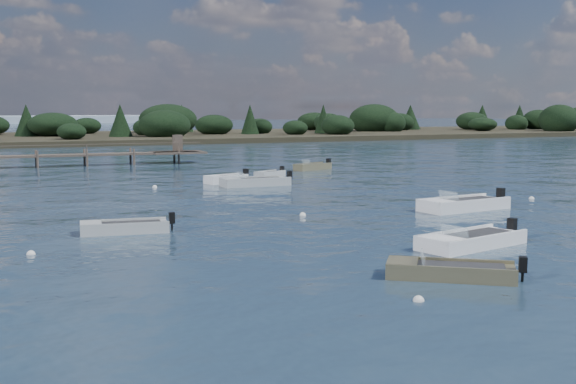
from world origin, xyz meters
name	(u,v)px	position (x,y,z in m)	size (l,w,h in m)	color
ground	(114,156)	(0.00, 60.00, 0.00)	(400.00, 400.00, 0.00)	#182939
tender_far_grey_b	(270,175)	(6.82, 31.12, 0.14)	(2.87, 2.11, 0.99)	#A1A6A7
dinghy_mid_white_b	(463,207)	(9.64, 10.74, 0.18)	(5.49, 2.54, 1.34)	white
tender_far_white	(226,181)	(2.41, 28.50, 0.17)	(3.52, 2.06, 1.18)	white
dinghy_extra_a	(255,183)	(3.66, 25.96, 0.16)	(5.06, 1.74, 1.24)	#A1A6A7
dinghy_extra_b	(313,168)	(12.69, 35.88, 0.16)	(3.94, 2.33, 1.18)	#6A6447
dinghy_mid_white_a	(471,243)	(3.72, 2.35, 0.15)	(5.14, 2.84, 1.18)	white
dinghy_mid_grey	(124,229)	(-8.06, 10.86, 0.14)	(4.09, 1.86, 1.02)	#A1A6A7
dinghy_near_olive	(450,274)	(-0.12, -1.59, 0.14)	(4.10, 3.53, 1.05)	#6A6447
buoy_a	(419,301)	(-2.57, -3.52, 0.00)	(0.32, 0.32, 0.32)	silver
buoy_c	(31,255)	(-12.10, 7.52, 0.00)	(0.32, 0.32, 0.32)	silver
buoy_d	(532,199)	(16.09, 12.83, 0.00)	(0.32, 0.32, 0.32)	silver
buoy_e	(155,188)	(-2.92, 27.63, 0.00)	(0.32, 0.32, 0.32)	silver
buoy_extra_a	(303,215)	(1.06, 12.32, 0.00)	(0.32, 0.32, 0.32)	silver
far_headland	(220,127)	(25.00, 100.00, 1.96)	(190.00, 40.00, 5.80)	black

